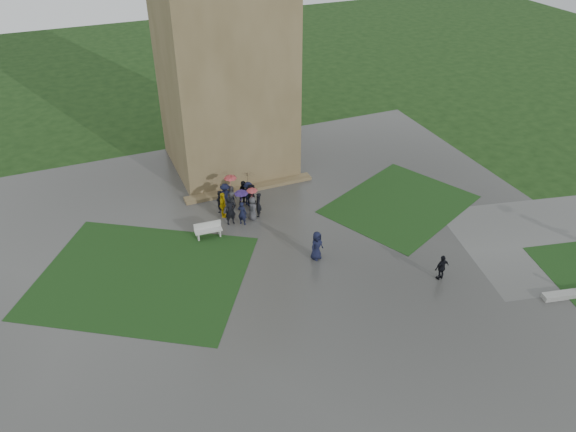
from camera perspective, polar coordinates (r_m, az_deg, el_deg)
name	(u,v)px	position (r m, az deg, el deg)	size (l,w,h in m)	color
ground	(314,281)	(30.49, 2.67, -6.65)	(120.00, 120.00, 0.00)	black
plaza	(299,260)	(31.90, 1.16, -4.53)	(34.00, 34.00, 0.02)	#353533
lawn_inset_left	(142,276)	(31.80, -14.60, -5.90)	(11.00, 9.00, 0.01)	black
lawn_inset_right	(400,204)	(37.57, 11.29, 1.18)	(9.00, 7.00, 0.01)	black
tower	(222,41)	(38.98, -6.68, 17.26)	(8.00, 8.00, 18.00)	brown
tower_plinth	(249,188)	(38.53, -3.94, 2.84)	(9.00, 0.80, 0.22)	brown
bench	(208,230)	(33.83, -8.10, -1.41)	(1.66, 0.60, 0.95)	#AFAFAA
visitor_cluster	(240,197)	(35.69, -4.87, 1.90)	(2.96, 3.10, 2.42)	black
pedestrian_mid	(317,246)	(31.56, 2.93, -3.01)	(0.86, 0.59, 1.77)	black
pedestrian_near	(442,267)	(31.25, 15.36, -5.06)	(0.89, 0.51, 1.52)	black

